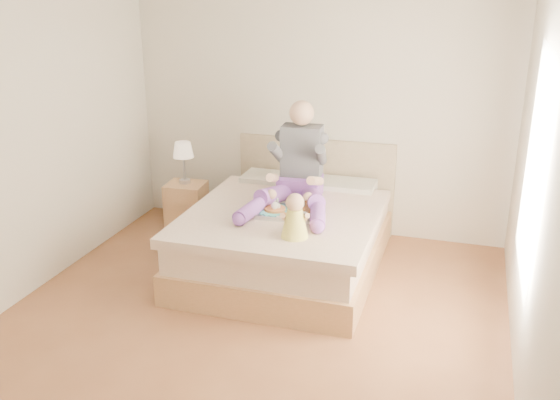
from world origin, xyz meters
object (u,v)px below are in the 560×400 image
(adult, at_px, (297,172))
(baby, at_px, (295,219))
(tray, at_px, (286,211))
(nightstand, at_px, (187,205))
(bed, at_px, (289,234))

(adult, bearing_deg, baby, -78.79)
(tray, relative_size, baby, 1.39)
(baby, bearing_deg, adult, 88.73)
(tray, bearing_deg, nightstand, 144.12)
(baby, bearing_deg, tray, 98.89)
(nightstand, height_order, baby, baby)
(baby, bearing_deg, nightstand, 125.09)
(nightstand, distance_m, tray, 1.67)
(bed, bearing_deg, nightstand, 156.34)
(nightstand, relative_size, adult, 0.43)
(adult, bearing_deg, tray, -92.87)
(bed, distance_m, tray, 0.40)
(nightstand, bearing_deg, bed, -27.94)
(bed, bearing_deg, adult, 76.09)
(bed, xyz_separation_m, adult, (0.03, 0.14, 0.57))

